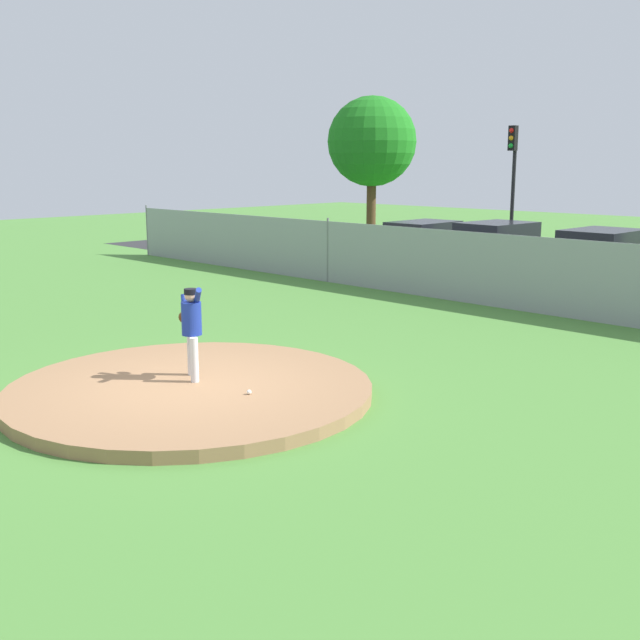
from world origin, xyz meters
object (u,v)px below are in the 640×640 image
Objects in this scene: parked_car_charcoal at (601,261)px; parked_car_navy at (496,251)px; baseball at (249,392)px; parked_car_champagne at (423,246)px; pitcher_youth at (191,324)px; traffic_light_near at (513,169)px.

parked_car_navy is at bearing -179.80° from parked_car_charcoal.
baseball is 16.14m from parked_car_champagne.
parked_car_champagne is (-6.25, 14.30, -0.31)m from pitcher_youth.
parked_car_charcoal is (3.52, 0.01, -0.01)m from parked_car_navy.
baseball is at bearing -85.25° from parked_car_charcoal.
traffic_light_near is (0.91, 4.13, 2.60)m from parked_car_champagne.
parked_car_charcoal is (-1.19, 14.32, 0.60)m from baseball.
traffic_light_near reaches higher than parked_car_navy.
parked_car_navy is 1.04× the size of parked_car_charcoal.
parked_car_charcoal is 7.28m from traffic_light_near.
parked_car_charcoal is at bearing 0.76° from parked_car_champagne.
parked_car_charcoal is 0.86× the size of traffic_light_near.
parked_car_champagne reaches higher than baseball.
pitcher_youth is 19.33m from traffic_light_near.
pitcher_youth is 0.35× the size of parked_car_navy.
traffic_light_near is (-5.34, 18.44, 2.29)m from pitcher_youth.
pitcher_youth reaches higher than baseball.
parked_car_champagne is 0.91× the size of traffic_light_near.
baseball is at bearing -70.05° from traffic_light_near.
pitcher_youth reaches higher than parked_car_charcoal.
traffic_light_near is (-5.48, 4.05, 2.56)m from parked_car_charcoal.
parked_car_navy is 2.88m from parked_car_champagne.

